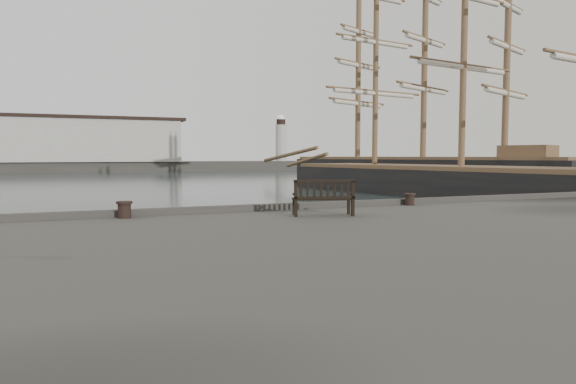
{
  "coord_description": "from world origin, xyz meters",
  "views": [
    {
      "loc": [
        -4.86,
        -14.0,
        3.13
      ],
      "look_at": [
        0.81,
        -0.5,
        2.1
      ],
      "focal_mm": 32.0,
      "sensor_mm": 36.0,
      "label": 1
    }
  ],
  "objects_px": {
    "bollard_left": "(124,210)",
    "tall_ship_main": "(461,188)",
    "bench": "(323,204)",
    "tall_ship_far": "(422,176)",
    "bollard_right": "(410,199)"
  },
  "relations": [
    {
      "from": "bollard_left",
      "to": "tall_ship_main",
      "type": "xyz_separation_m",
      "value": [
        25.93,
        17.19,
        -1.1
      ]
    },
    {
      "from": "bench",
      "to": "tall_ship_far",
      "type": "xyz_separation_m",
      "value": [
        29.85,
        34.75,
        -0.96
      ]
    },
    {
      "from": "bollard_left",
      "to": "tall_ship_main",
      "type": "bearing_deg",
      "value": 33.54
    },
    {
      "from": "bollard_right",
      "to": "tall_ship_main",
      "type": "height_order",
      "value": "tall_ship_main"
    },
    {
      "from": "tall_ship_main",
      "to": "tall_ship_far",
      "type": "distance_m",
      "value": 18.35
    },
    {
      "from": "bollard_left",
      "to": "tall_ship_main",
      "type": "relative_size",
      "value": 0.01
    },
    {
      "from": "bollard_right",
      "to": "bench",
      "type": "bearing_deg",
      "value": -159.03
    },
    {
      "from": "bench",
      "to": "bollard_right",
      "type": "bearing_deg",
      "value": 37.58
    },
    {
      "from": "tall_ship_main",
      "to": "bollard_left",
      "type": "bearing_deg",
      "value": -155.97
    },
    {
      "from": "bollard_left",
      "to": "tall_ship_main",
      "type": "distance_m",
      "value": 31.13
    },
    {
      "from": "bench",
      "to": "tall_ship_main",
      "type": "xyz_separation_m",
      "value": [
        21.05,
        18.66,
        -1.18
      ]
    },
    {
      "from": "bench",
      "to": "bollard_right",
      "type": "xyz_separation_m",
      "value": [
        3.83,
        1.47,
        -0.1
      ]
    },
    {
      "from": "bench",
      "to": "bollard_left",
      "type": "relative_size",
      "value": 3.98
    },
    {
      "from": "tall_ship_main",
      "to": "tall_ship_far",
      "type": "xyz_separation_m",
      "value": [
        8.8,
        16.1,
        0.22
      ]
    },
    {
      "from": "bollard_right",
      "to": "tall_ship_far",
      "type": "relative_size",
      "value": 0.01
    }
  ]
}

